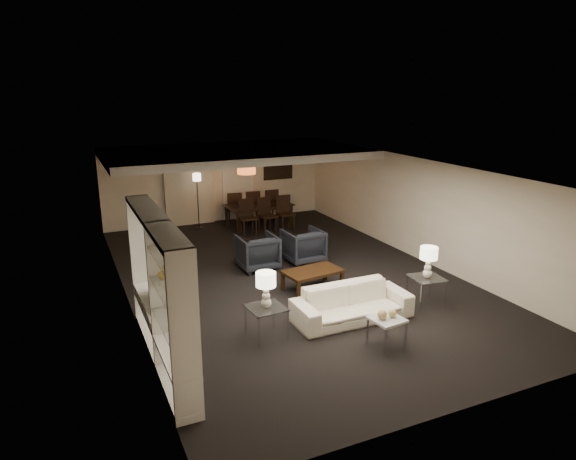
# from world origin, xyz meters

# --- Properties ---
(floor) EXTENTS (11.00, 11.00, 0.00)m
(floor) POSITION_xyz_m (0.00, 0.00, 0.00)
(floor) COLOR black
(floor) RESTS_ON ground
(ceiling) EXTENTS (7.00, 11.00, 0.02)m
(ceiling) POSITION_xyz_m (0.00, 0.00, 2.50)
(ceiling) COLOR silver
(ceiling) RESTS_ON ground
(wall_back) EXTENTS (7.00, 0.02, 2.50)m
(wall_back) POSITION_xyz_m (0.00, 5.50, 1.25)
(wall_back) COLOR beige
(wall_back) RESTS_ON ground
(wall_front) EXTENTS (7.00, 0.02, 2.50)m
(wall_front) POSITION_xyz_m (0.00, -5.50, 1.25)
(wall_front) COLOR beige
(wall_front) RESTS_ON ground
(wall_left) EXTENTS (0.02, 11.00, 2.50)m
(wall_left) POSITION_xyz_m (-3.50, 0.00, 1.25)
(wall_left) COLOR beige
(wall_left) RESTS_ON ground
(wall_right) EXTENTS (0.02, 11.00, 2.50)m
(wall_right) POSITION_xyz_m (3.50, 0.00, 1.25)
(wall_right) COLOR beige
(wall_right) RESTS_ON ground
(ceiling_soffit) EXTENTS (7.00, 4.00, 0.20)m
(ceiling_soffit) POSITION_xyz_m (0.00, 3.50, 2.40)
(ceiling_soffit) COLOR silver
(ceiling_soffit) RESTS_ON ceiling
(curtains) EXTENTS (1.50, 0.12, 2.40)m
(curtains) POSITION_xyz_m (-0.90, 5.42, 1.20)
(curtains) COLOR beige
(curtains) RESTS_ON wall_back
(door) EXTENTS (0.90, 0.05, 2.10)m
(door) POSITION_xyz_m (0.70, 5.47, 1.05)
(door) COLOR silver
(door) RESTS_ON wall_back
(painting) EXTENTS (0.95, 0.04, 0.65)m
(painting) POSITION_xyz_m (2.10, 5.46, 1.55)
(painting) COLOR #142D38
(painting) RESTS_ON wall_back
(media_unit) EXTENTS (0.38, 3.40, 2.35)m
(media_unit) POSITION_xyz_m (-3.31, -2.60, 1.18)
(media_unit) COLOR white
(media_unit) RESTS_ON wall_left
(pendant_light) EXTENTS (0.52, 0.52, 0.24)m
(pendant_light) POSITION_xyz_m (0.30, 3.50, 1.92)
(pendant_light) COLOR #D8591E
(pendant_light) RESTS_ON ceiling_soffit
(sofa) EXTENTS (2.21, 0.87, 0.64)m
(sofa) POSITION_xyz_m (0.16, -2.51, 0.32)
(sofa) COLOR beige
(sofa) RESTS_ON floor
(coffee_table) EXTENTS (1.30, 0.87, 0.43)m
(coffee_table) POSITION_xyz_m (0.16, -0.91, 0.22)
(coffee_table) COLOR black
(coffee_table) RESTS_ON floor
(armchair_left) EXTENTS (0.88, 0.91, 0.82)m
(armchair_left) POSITION_xyz_m (-0.44, 0.79, 0.41)
(armchair_left) COLOR black
(armchair_left) RESTS_ON floor
(armchair_right) EXTENTS (0.91, 0.93, 0.82)m
(armchair_right) POSITION_xyz_m (0.76, 0.79, 0.41)
(armchair_right) COLOR black
(armchair_right) RESTS_ON floor
(side_table_left) EXTENTS (0.65, 0.65, 0.56)m
(side_table_left) POSITION_xyz_m (-1.54, -2.51, 0.28)
(side_table_left) COLOR silver
(side_table_left) RESTS_ON floor
(side_table_right) EXTENTS (0.67, 0.67, 0.56)m
(side_table_right) POSITION_xyz_m (1.86, -2.51, 0.28)
(side_table_right) COLOR white
(side_table_right) RESTS_ON floor
(table_lamp_left) EXTENTS (0.37, 0.37, 0.62)m
(table_lamp_left) POSITION_xyz_m (-1.54, -2.51, 0.88)
(table_lamp_left) COLOR beige
(table_lamp_left) RESTS_ON side_table_left
(table_lamp_right) EXTENTS (0.38, 0.38, 0.62)m
(table_lamp_right) POSITION_xyz_m (1.86, -2.51, 0.88)
(table_lamp_right) COLOR white
(table_lamp_right) RESTS_ON side_table_right
(marble_table) EXTENTS (0.56, 0.56, 0.50)m
(marble_table) POSITION_xyz_m (0.16, -3.61, 0.25)
(marble_table) COLOR silver
(marble_table) RESTS_ON floor
(gold_gourd_a) EXTENTS (0.16, 0.16, 0.16)m
(gold_gourd_a) POSITION_xyz_m (0.06, -3.61, 0.58)
(gold_gourd_a) COLOR tan
(gold_gourd_a) RESTS_ON marble_table
(gold_gourd_b) EXTENTS (0.14, 0.14, 0.14)m
(gold_gourd_b) POSITION_xyz_m (0.26, -3.61, 0.57)
(gold_gourd_b) COLOR tan
(gold_gourd_b) RESTS_ON marble_table
(television) EXTENTS (1.08, 0.14, 0.62)m
(television) POSITION_xyz_m (-3.28, -1.96, 1.06)
(television) COLOR black
(television) RESTS_ON media_unit
(vase_blue) EXTENTS (0.15, 0.15, 0.16)m
(vase_blue) POSITION_xyz_m (-3.31, -3.65, 1.14)
(vase_blue) COLOR #214492
(vase_blue) RESTS_ON media_unit
(vase_amber) EXTENTS (0.17, 0.17, 0.18)m
(vase_amber) POSITION_xyz_m (-3.31, -3.08, 1.65)
(vase_amber) COLOR #B5973C
(vase_amber) RESTS_ON media_unit
(floor_speaker) EXTENTS (0.14, 0.14, 1.11)m
(floor_speaker) POSITION_xyz_m (-2.40, -1.00, 0.56)
(floor_speaker) COLOR black
(floor_speaker) RESTS_ON floor
(dining_table) EXTENTS (2.04, 1.24, 0.69)m
(dining_table) POSITION_xyz_m (0.95, 4.24, 0.35)
(dining_table) COLOR black
(dining_table) RESTS_ON floor
(chair_nl) EXTENTS (0.51, 0.51, 1.02)m
(chair_nl) POSITION_xyz_m (0.35, 3.59, 0.51)
(chair_nl) COLOR black
(chair_nl) RESTS_ON floor
(chair_nm) EXTENTS (0.53, 0.53, 1.02)m
(chair_nm) POSITION_xyz_m (0.95, 3.59, 0.51)
(chair_nm) COLOR black
(chair_nm) RESTS_ON floor
(chair_nr) EXTENTS (0.48, 0.48, 1.02)m
(chair_nr) POSITION_xyz_m (1.55, 3.59, 0.51)
(chair_nr) COLOR black
(chair_nr) RESTS_ON floor
(chair_fl) EXTENTS (0.53, 0.53, 1.02)m
(chair_fl) POSITION_xyz_m (0.35, 4.89, 0.51)
(chair_fl) COLOR black
(chair_fl) RESTS_ON floor
(chair_fm) EXTENTS (0.53, 0.53, 1.02)m
(chair_fm) POSITION_xyz_m (0.95, 4.89, 0.51)
(chair_fm) COLOR black
(chair_fm) RESTS_ON floor
(chair_fr) EXTENTS (0.47, 0.47, 1.02)m
(chair_fr) POSITION_xyz_m (1.55, 4.89, 0.51)
(chair_fr) COLOR black
(chair_fr) RESTS_ON floor
(floor_lamp) EXTENTS (0.30, 0.30, 1.68)m
(floor_lamp) POSITION_xyz_m (-0.78, 4.84, 0.84)
(floor_lamp) COLOR black
(floor_lamp) RESTS_ON floor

